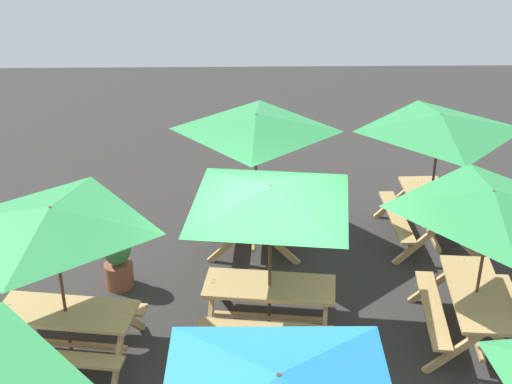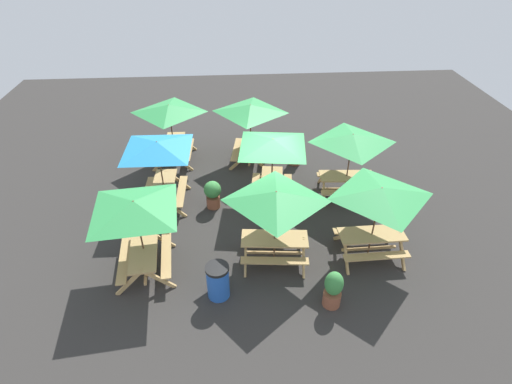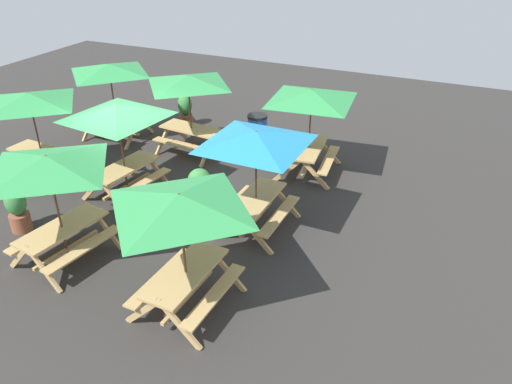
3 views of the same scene
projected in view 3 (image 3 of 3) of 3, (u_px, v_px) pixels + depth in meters
ground_plane at (142, 194)px, 12.41m from camera, size 25.66×25.66×0.00m
picnic_table_0 at (30, 105)px, 12.26m from camera, size 2.13×2.13×2.34m
picnic_table_1 at (110, 74)px, 14.58m from camera, size 2.05×2.05×2.34m
picnic_table_2 at (256, 145)px, 10.14m from camera, size 2.83×2.83×2.34m
picnic_table_3 at (180, 211)px, 7.93m from camera, size 2.06×2.06×2.34m
picnic_table_4 at (117, 119)px, 11.46m from camera, size 2.81×2.81×2.34m
picnic_table_5 at (188, 86)px, 13.61m from camera, size 2.18×2.18×2.34m
picnic_table_6 at (49, 171)px, 9.15m from camera, size 2.27×2.27×2.34m
picnic_table_7 at (311, 102)px, 12.48m from camera, size 2.81×2.81×2.34m
trash_bin_blue at (257, 131)px, 14.73m from camera, size 0.59×0.59×0.98m
potted_plant_0 at (200, 186)px, 11.68m from camera, size 0.56×0.56×0.96m
potted_plant_1 at (185, 110)px, 16.10m from camera, size 0.46×0.46×1.07m
potted_plant_2 at (17, 209)px, 10.78m from camera, size 0.45×0.45×1.05m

